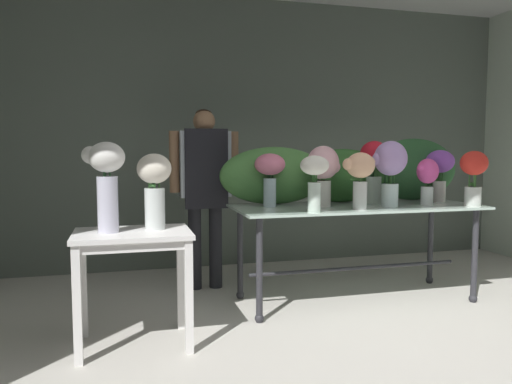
% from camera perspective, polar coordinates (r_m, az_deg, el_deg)
% --- Properties ---
extents(ground_plane, '(7.75, 7.75, 0.00)m').
position_cam_1_polar(ground_plane, '(4.24, 6.96, -12.73)').
color(ground_plane, beige).
extents(wall_back, '(5.96, 0.12, 2.92)m').
position_cam_1_polar(wall_back, '(5.61, 0.73, 6.71)').
color(wall_back, slate).
rests_on(wall_back, ground).
extents(display_table_glass, '(2.07, 0.82, 0.82)m').
position_cam_1_polar(display_table_glass, '(4.26, 11.51, -3.22)').
color(display_table_glass, silver).
rests_on(display_table_glass, ground).
extents(side_table_white, '(0.74, 0.54, 0.76)m').
position_cam_1_polar(side_table_white, '(3.32, -14.01, -6.27)').
color(side_table_white, white).
rests_on(side_table_white, ground).
extents(florist, '(0.64, 0.24, 1.65)m').
position_cam_1_polar(florist, '(4.53, -5.93, 1.62)').
color(florist, '#232328').
rests_on(florist, ground).
extents(foliage_backdrop, '(2.28, 0.31, 0.57)m').
position_cam_1_polar(foliage_backdrop, '(4.49, 10.28, 2.13)').
color(foliage_backdrop, '#477F3D').
rests_on(foliage_backdrop, display_table_glass).
extents(vase_peach_hydrangea, '(0.27, 0.22, 0.45)m').
position_cam_1_polar(vase_peach_hydrangea, '(3.96, 11.91, 2.18)').
color(vase_peach_hydrangea, silver).
rests_on(vase_peach_hydrangea, display_table_glass).
extents(vase_rosy_lilies, '(0.25, 0.25, 0.44)m').
position_cam_1_polar(vase_rosy_lilies, '(4.05, 1.60, 2.35)').
color(vase_rosy_lilies, silver).
rests_on(vase_rosy_lilies, display_table_glass).
extents(vase_blush_dahlias, '(0.29, 0.26, 0.50)m').
position_cam_1_polar(vase_blush_dahlias, '(4.11, 7.78, 2.55)').
color(vase_blush_dahlias, silver).
rests_on(vase_blush_dahlias, display_table_glass).
extents(vase_fuchsia_peonies, '(0.20, 0.18, 0.39)m').
position_cam_1_polar(vase_fuchsia_peonies, '(4.41, 19.13, 1.63)').
color(vase_fuchsia_peonies, silver).
rests_on(vase_fuchsia_peonies, display_table_glass).
extents(vase_crimson_snapdragons, '(0.24, 0.24, 0.54)m').
position_cam_1_polar(vase_crimson_snapdragons, '(4.43, 13.48, 3.04)').
color(vase_crimson_snapdragons, silver).
rests_on(vase_crimson_snapdragons, display_table_glass).
extents(vase_scarlet_stock, '(0.23, 0.22, 0.46)m').
position_cam_1_polar(vase_scarlet_stock, '(4.48, 23.83, 2.04)').
color(vase_scarlet_stock, silver).
rests_on(vase_scarlet_stock, display_table_glass).
extents(vase_lilac_anemones, '(0.29, 0.27, 0.54)m').
position_cam_1_polar(vase_lilac_anemones, '(4.19, 15.19, 2.96)').
color(vase_lilac_anemones, silver).
rests_on(vase_lilac_anemones, display_table_glass).
extents(vase_violet_tulips, '(0.25, 0.25, 0.47)m').
position_cam_1_polar(vase_violet_tulips, '(4.74, 20.42, 2.61)').
color(vase_violet_tulips, silver).
rests_on(vase_violet_tulips, display_table_glass).
extents(vase_ivory_freesia, '(0.23, 0.22, 0.43)m').
position_cam_1_polar(vase_ivory_freesia, '(3.71, 6.79, 1.91)').
color(vase_ivory_freesia, silver).
rests_on(vase_ivory_freesia, display_table_glass).
extents(vase_white_roses_tall, '(0.27, 0.23, 0.58)m').
position_cam_1_polar(vase_white_roses_tall, '(3.27, -16.90, 1.45)').
color(vase_white_roses_tall, silver).
rests_on(vase_white_roses_tall, side_table_white).
extents(vase_cream_lisianthus_tall, '(0.23, 0.23, 0.50)m').
position_cam_1_polar(vase_cream_lisianthus_tall, '(3.33, -11.63, 0.69)').
color(vase_cream_lisianthus_tall, silver).
rests_on(vase_cream_lisianthus_tall, side_table_white).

